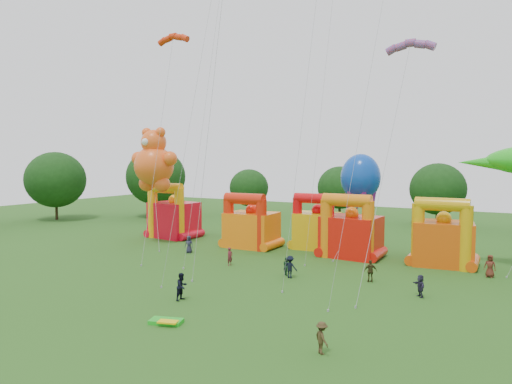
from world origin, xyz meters
The scene contains 21 objects.
ground centered at (0.00, 0.00, 0.00)m, with size 160.00×160.00×0.00m, color #275517.
tree_ring centered at (-1.17, 0.61, 6.26)m, with size 122.41×124.50×12.07m.
bouncy_castle_0 centered at (-20.68, 27.42, 2.70)m, with size 6.15×5.18×7.16m.
bouncy_castle_1 centered at (-8.49, 26.55, 2.40)m, with size 5.60×4.54×6.34m.
bouncy_castle_2 centered at (-1.43, 29.34, 2.43)m, with size 5.19×4.31×6.39m.
bouncy_castle_3 centered at (3.23, 27.02, 2.51)m, with size 5.88×4.85×6.65m.
bouncy_castle_4 centered at (12.10, 27.52, 2.49)m, with size 5.82×4.90×6.58m.
teddy_bear_kite centered at (-18.80, 22.07, 7.29)m, with size 7.11×5.94×14.00m.
octopus_kite centered at (3.05, 29.96, 6.63)m, with size 4.32×8.96×10.83m.
parafoil_kites centered at (-7.65, 17.20, 11.76)m, with size 29.56×12.30×26.83m.
diamond_kites centered at (-0.08, 16.79, 17.80)m, with size 18.43×19.04×44.02m.
folded_kite_bundle centered at (-0.63, 2.59, 0.14)m, with size 2.21×1.56×0.31m.
spectator_0 centered at (-12.63, 20.42, 0.94)m, with size 0.92×0.60×1.87m, color #212137.
spectator_1 centered at (-5.58, 17.59, 0.86)m, with size 0.63×0.41×1.73m, color maroon.
spectator_2 centered at (0.73, 16.95, 0.81)m, with size 0.78×0.61×1.61m, color #1B4425.
spectator_3 centered at (1.40, 16.20, 0.96)m, with size 1.24×0.71×1.92m, color black.
spectator_4 centered at (7.73, 18.25, 0.92)m, with size 1.08×0.45×1.85m, color #383116.
spectator_5 centered at (12.02, 15.97, 0.83)m, with size 1.54×0.49×1.66m, color #242138.
spectator_6 centered at (16.25, 24.83, 0.97)m, with size 0.95×0.62×1.94m, color #532317.
spectator_8 centered at (-2.77, 6.82, 0.99)m, with size 0.96×0.75×1.98m, color black.
spectator_9 centered at (9.30, 3.14, 0.85)m, with size 1.10×0.63×1.70m, color #3B2D17.
Camera 1 is at (17.58, -18.60, 10.04)m, focal length 32.00 mm.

